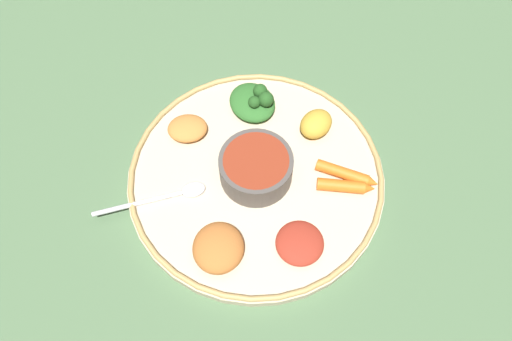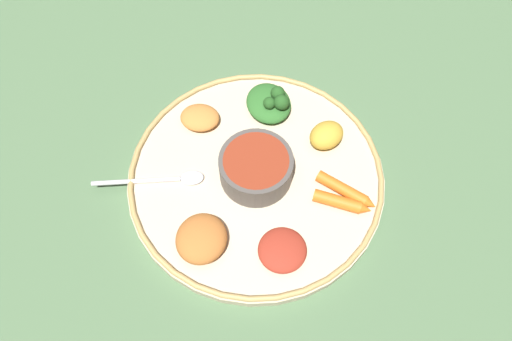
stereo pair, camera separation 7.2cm
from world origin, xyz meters
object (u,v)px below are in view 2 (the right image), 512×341
Objects in this scene: spoon at (166,179)px; greens_pile at (270,102)px; carrot_outer at (346,191)px; center_bowl at (256,167)px; carrot_near_spoon at (341,203)px.

greens_pile is (-0.14, -0.13, 0.01)m from spoon.
carrot_outer is (-0.11, 0.14, -0.01)m from greens_pile.
carrot_outer is (-0.26, 0.01, 0.00)m from spoon.
center_bowl is 1.20× the size of carrot_outer.
greens_pile is 1.18× the size of carrot_near_spoon.
spoon is at bearing -1.82° from carrot_outer.
center_bowl is at bearing -10.05° from carrot_outer.
spoon is 1.85× the size of carrot_outer.
carrot_outer reaches higher than spoon.
carrot_near_spoon is 0.02m from carrot_outer.
center_bowl reaches higher than spoon.
spoon is at bearing 6.45° from center_bowl.
spoon is 1.64× the size of greens_pile.
center_bowl is at bearing -173.55° from spoon.
center_bowl is 1.06× the size of greens_pile.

